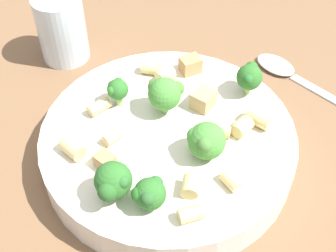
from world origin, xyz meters
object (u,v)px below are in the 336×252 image
object	(u,v)px
broccoli_floret_0	(149,193)
pasta_bowl	(168,142)
broccoli_floret_5	(206,141)
rigatoni_9	(165,75)
broccoli_floret_1	(113,182)
broccoli_floret_4	(250,77)
rigatoni_5	(73,148)
rigatoni_10	(191,186)
rigatoni_2	(231,181)
broccoli_floret_2	(165,93)
chicken_chunk_0	(189,65)
rigatoni_4	(150,68)
rigatoni_1	(99,107)
rigatoni_7	(259,118)
rigatoni_3	(113,137)
chicken_chunk_1	(203,99)
drinking_glass	(62,32)
chicken_chunk_2	(105,161)
rigatoni_0	(242,127)
broccoli_floret_3	(117,89)
spoon	(290,73)
rigatoni_8	(191,214)
rigatoni_6	(221,131)

from	to	relation	value
broccoli_floret_0	pasta_bowl	bearing A→B (deg)	-175.72
pasta_bowl	broccoli_floret_0	size ratio (longest dim) A/B	8.06
broccoli_floret_5	rigatoni_9	size ratio (longest dim) A/B	2.00
broccoli_floret_1	broccoli_floret_4	world-z (taller)	broccoli_floret_1
broccoli_floret_1	rigatoni_5	size ratio (longest dim) A/B	1.67
rigatoni_9	rigatoni_10	bearing A→B (deg)	23.92
rigatoni_2	broccoli_floret_2	bearing A→B (deg)	-132.58
broccoli_floret_4	chicken_chunk_0	xyz separation A→B (m)	(-0.02, -0.08, -0.02)
rigatoni_10	broccoli_floret_2	bearing A→B (deg)	-151.89
broccoli_floret_4	rigatoni_4	xyz separation A→B (m)	(-0.00, -0.12, -0.02)
broccoli_floret_0	rigatoni_1	bearing A→B (deg)	-139.44
rigatoni_5	rigatoni_7	size ratio (longest dim) A/B	0.94
broccoli_floret_0	rigatoni_3	world-z (taller)	broccoli_floret_0
chicken_chunk_1	drinking_glass	xyz separation A→B (m)	(-0.09, -0.22, -0.01)
broccoli_floret_5	rigatoni_2	xyz separation A→B (m)	(0.03, 0.03, -0.02)
chicken_chunk_2	rigatoni_9	bearing A→B (deg)	170.18
broccoli_floret_4	rigatoni_0	bearing A→B (deg)	2.92
pasta_bowl	rigatoni_1	world-z (taller)	rigatoni_1
broccoli_floret_3	broccoli_floret_4	bearing A→B (deg)	112.18
broccoli_floret_4	broccoli_floret_1	bearing A→B (deg)	-29.31
broccoli_floret_3	drinking_glass	xyz separation A→B (m)	(-0.11, -0.12, -0.02)
chicken_chunk_2	spoon	distance (m)	0.30
broccoli_floret_3	chicken_chunk_1	world-z (taller)	broccoli_floret_3
broccoli_floret_4	rigatoni_4	world-z (taller)	broccoli_floret_4
broccoli_floret_4	rigatoni_8	distance (m)	0.19
rigatoni_1	rigatoni_9	size ratio (longest dim) A/B	1.25
broccoli_floret_4	rigatoni_3	world-z (taller)	broccoli_floret_4
broccoli_floret_3	rigatoni_2	bearing A→B (deg)	61.06
broccoli_floret_2	rigatoni_2	xyz separation A→B (m)	(0.08, 0.09, -0.02)
rigatoni_5	rigatoni_9	size ratio (longest dim) A/B	1.24
broccoli_floret_3	broccoli_floret_5	world-z (taller)	broccoli_floret_5
rigatoni_7	rigatoni_4	bearing A→B (deg)	-110.14
broccoli_floret_0	rigatoni_9	distance (m)	0.18
rigatoni_6	rigatoni_2	bearing A→B (deg)	19.03
rigatoni_7	chicken_chunk_0	world-z (taller)	chicken_chunk_0
chicken_chunk_1	rigatoni_6	bearing A→B (deg)	35.59
rigatoni_6	spoon	xyz separation A→B (m)	(-0.17, 0.07, -0.04)
rigatoni_4	rigatoni_8	world-z (taller)	same
rigatoni_7	rigatoni_9	world-z (taller)	same
rigatoni_3	rigatoni_5	bearing A→B (deg)	-50.97
broccoli_floret_5	rigatoni_3	size ratio (longest dim) A/B	2.04
spoon	broccoli_floret_5	bearing A→B (deg)	-21.28
broccoli_floret_3	rigatoni_10	size ratio (longest dim) A/B	1.65
broccoli_floret_2	rigatoni_3	xyz separation A→B (m)	(0.06, -0.04, -0.02)
broccoli_floret_2	rigatoni_2	distance (m)	0.13
pasta_bowl	rigatoni_10	size ratio (longest dim) A/B	13.38
broccoli_floret_1	rigatoni_7	distance (m)	0.18
chicken_chunk_0	drinking_glass	distance (m)	0.19
rigatoni_6	chicken_chunk_0	size ratio (longest dim) A/B	0.86
broccoli_floret_0	rigatoni_6	xyz separation A→B (m)	(-0.11, 0.05, -0.01)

